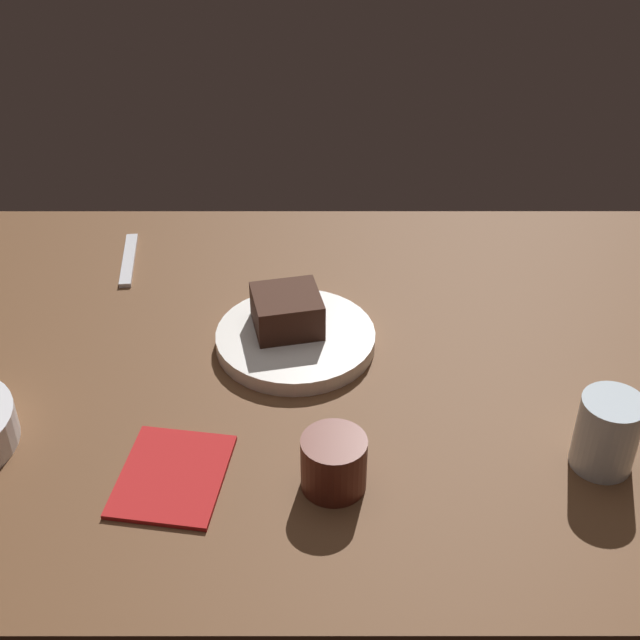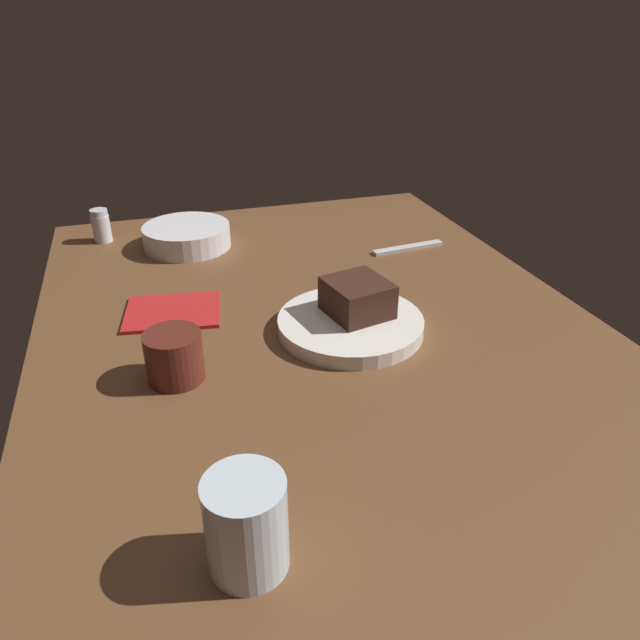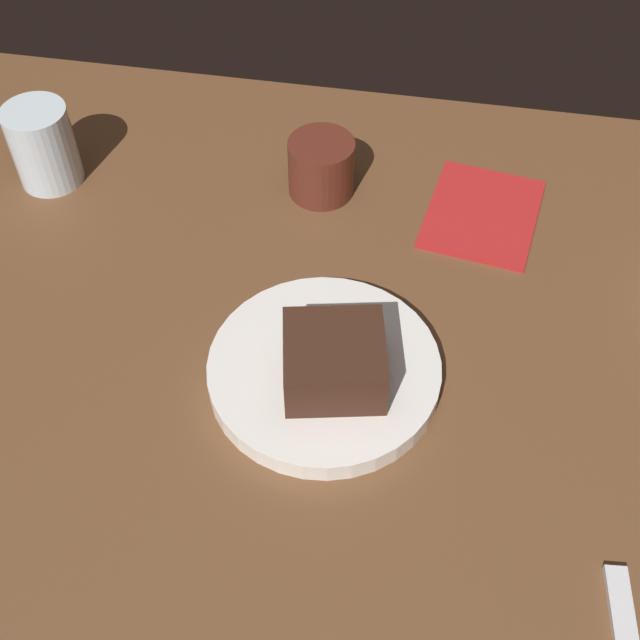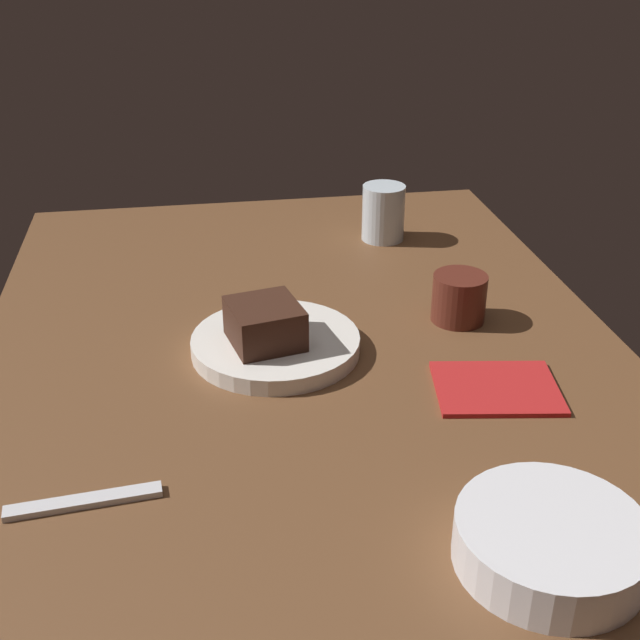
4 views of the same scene
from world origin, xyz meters
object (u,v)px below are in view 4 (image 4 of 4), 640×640
object	(u,v)px
side_bowl	(550,542)
coffee_cup	(459,298)
folded_napkin	(496,388)
water_glass	(383,213)
dessert_spoon	(84,501)
chocolate_cake_slice	(264,322)
dessert_plate	(276,344)

from	to	relation	value
side_bowl	coffee_cup	xyz separation A→B (cm)	(-46.14, 6.46, 1.13)
side_bowl	folded_napkin	distance (cm)	28.30
water_glass	dessert_spoon	xyz separation A→B (cm)	(62.72, -44.41, -4.36)
dessert_spoon	folded_napkin	bearing A→B (deg)	10.30
chocolate_cake_slice	water_glass	xyz separation A→B (cm)	(-36.62, 23.99, -0.11)
water_glass	folded_napkin	size ratio (longest dim) A/B	0.65
water_glass	dessert_plate	bearing A→B (deg)	-32.11
folded_napkin	dessert_plate	bearing A→B (deg)	-118.52
dessert_plate	water_glass	size ratio (longest dim) A/B	2.31
coffee_cup	water_glass	bearing A→B (deg)	-173.73
water_glass	coffee_cup	bearing A→B (deg)	6.27
water_glass	side_bowl	bearing A→B (deg)	-2.26
dessert_plate	side_bowl	world-z (taller)	side_bowl
coffee_cup	folded_napkin	size ratio (longest dim) A/B	0.51
dessert_plate	folded_napkin	distance (cm)	28.39
dessert_plate	coffee_cup	distance (cm)	26.54
dessert_plate	chocolate_cake_slice	distance (cm)	4.03
dessert_plate	chocolate_cake_slice	xyz separation A→B (cm)	(0.65, -1.41, 3.72)
chocolate_cake_slice	folded_napkin	distance (cm)	29.68
coffee_cup	folded_napkin	bearing A→B (deg)	-3.27
water_glass	side_bowl	size ratio (longest dim) A/B	0.55
water_glass	folded_napkin	distance (cm)	49.77
dessert_spoon	chocolate_cake_slice	bearing A→B (deg)	46.49
chocolate_cake_slice	water_glass	size ratio (longest dim) A/B	0.95
dessert_spoon	folded_napkin	distance (cm)	48.60
water_glass	dessert_spoon	world-z (taller)	water_glass
dessert_plate	folded_napkin	bearing A→B (deg)	61.48
coffee_cup	dessert_spoon	world-z (taller)	coffee_cup
dessert_plate	dessert_spoon	world-z (taller)	dessert_plate
dessert_plate	dessert_spoon	xyz separation A→B (cm)	(26.75, -21.84, -0.75)
coffee_cup	dessert_plate	bearing A→B (deg)	-79.38
water_glass	dessert_spoon	distance (cm)	76.98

